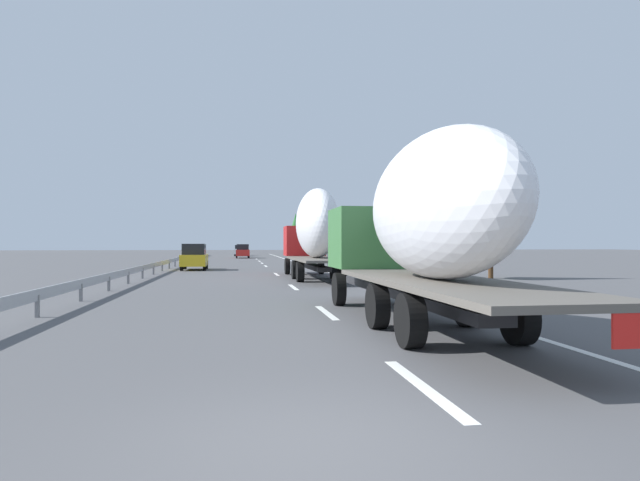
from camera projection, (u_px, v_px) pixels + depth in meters
ground_plane at (246, 268)px, 44.72m from camera, size 260.00×260.00×0.00m
lane_stripe_0 at (423, 387)px, 7.44m from camera, size 3.20×0.20×0.01m
lane_stripe_1 at (326, 313)px, 15.45m from camera, size 3.20×0.20×0.01m
lane_stripe_2 at (293, 287)px, 24.50m from camera, size 3.20×0.20×0.01m
lane_stripe_3 at (276, 274)px, 34.86m from camera, size 3.20×0.20×0.01m
lane_stripe_4 at (266, 266)px, 47.70m from camera, size 3.20×0.20×0.01m
lane_stripe_5 at (262, 263)px, 55.06m from camera, size 3.20×0.20×0.01m
lane_stripe_6 at (259, 261)px, 61.44m from camera, size 3.20×0.20×0.01m
lane_stripe_7 at (256, 259)px, 70.35m from camera, size 3.20×0.20×0.01m
edge_line_right at (304, 265)px, 50.50m from camera, size 110.00×0.20×0.01m
truck_lead at (314, 230)px, 30.60m from camera, size 13.19×2.55×4.99m
truck_trailing at (421, 221)px, 12.89m from camera, size 13.30×2.55×4.41m
car_white_van at (240, 250)px, 88.05m from camera, size 4.69×1.83×1.78m
car_yellow_coupe at (194, 257)px, 40.82m from camera, size 4.17×1.86×1.97m
car_red_compact at (243, 251)px, 74.91m from camera, size 4.33×1.85×1.92m
road_sign at (327, 241)px, 45.12m from camera, size 0.10×0.90×3.15m
tree_0 at (314, 229)px, 80.62m from camera, size 2.94×2.94×6.46m
tree_1 at (379, 221)px, 53.94m from camera, size 3.46×3.46×6.49m
tree_2 at (296, 229)px, 94.97m from camera, size 3.48×3.48×7.36m
tree_3 at (491, 205)px, 30.56m from camera, size 2.72×2.72×6.57m
guardrail_median at (175, 260)px, 46.78m from camera, size 94.00×0.10×0.76m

